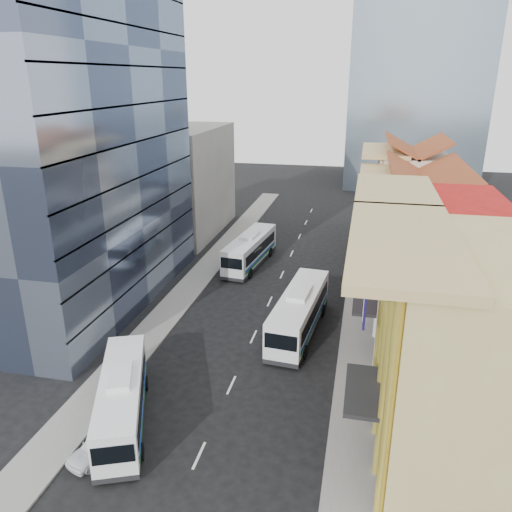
% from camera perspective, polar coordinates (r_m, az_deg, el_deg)
% --- Properties ---
extents(ground, '(200.00, 200.00, 0.00)m').
position_cam_1_polar(ground, '(29.84, -7.19, -22.92)').
color(ground, black).
rests_on(ground, ground).
extents(sidewalk_right, '(3.00, 90.00, 0.15)m').
position_cam_1_polar(sidewalk_right, '(46.97, 11.86, -5.97)').
color(sidewalk_right, slate).
rests_on(sidewalk_right, ground).
extents(sidewalk_left, '(3.00, 90.00, 0.15)m').
position_cam_1_polar(sidewalk_left, '(49.80, -8.10, -4.19)').
color(sidewalk_left, slate).
rests_on(sidewalk_left, ground).
extents(shophouse_tan, '(8.00, 14.00, 12.00)m').
position_cam_1_polar(shophouse_tan, '(29.74, 22.74, -10.35)').
color(shophouse_tan, tan).
rests_on(shophouse_tan, ground).
extents(shophouse_red, '(8.00, 10.00, 12.00)m').
position_cam_1_polar(shophouse_red, '(40.49, 20.09, -1.94)').
color(shophouse_red, '#B01813').
rests_on(shophouse_red, ground).
extents(shophouse_cream_near, '(8.00, 9.00, 10.00)m').
position_cam_1_polar(shophouse_cream_near, '(49.70, 18.72, 0.97)').
color(shophouse_cream_near, beige).
rests_on(shophouse_cream_near, ground).
extents(shophouse_cream_mid, '(8.00, 9.00, 10.00)m').
position_cam_1_polar(shophouse_cream_mid, '(58.28, 17.91, 3.76)').
color(shophouse_cream_mid, beige).
rests_on(shophouse_cream_mid, ground).
extents(shophouse_cream_far, '(8.00, 12.00, 11.00)m').
position_cam_1_polar(shophouse_cream_far, '(68.31, 17.27, 6.53)').
color(shophouse_cream_far, beige).
rests_on(shophouse_cream_far, ground).
extents(office_tower, '(12.00, 26.00, 30.00)m').
position_cam_1_polar(office_tower, '(47.01, -20.31, 12.32)').
color(office_tower, '#404B66').
rests_on(office_tower, ground).
extents(office_block_far, '(10.00, 18.00, 14.00)m').
position_cam_1_polar(office_block_far, '(68.21, -8.53, 8.47)').
color(office_block_far, gray).
rests_on(office_block_far, ground).
extents(bus_left_near, '(6.36, 10.85, 3.43)m').
position_cam_1_polar(bus_left_near, '(32.67, -15.08, -15.37)').
color(bus_left_near, white).
rests_on(bus_left_near, ground).
extents(bus_left_far, '(3.97, 11.79, 3.71)m').
position_cam_1_polar(bus_left_far, '(56.15, -0.68, 0.78)').
color(bus_left_far, silver).
rests_on(bus_left_far, ground).
extents(bus_right, '(3.88, 12.15, 3.83)m').
position_cam_1_polar(bus_right, '(41.54, 4.96, -6.33)').
color(bus_right, white).
rests_on(bus_right, ground).
extents(sedan_left, '(2.87, 4.12, 1.30)m').
position_cam_1_polar(sedan_left, '(31.24, -17.55, -19.97)').
color(sedan_left, white).
rests_on(sedan_left, ground).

